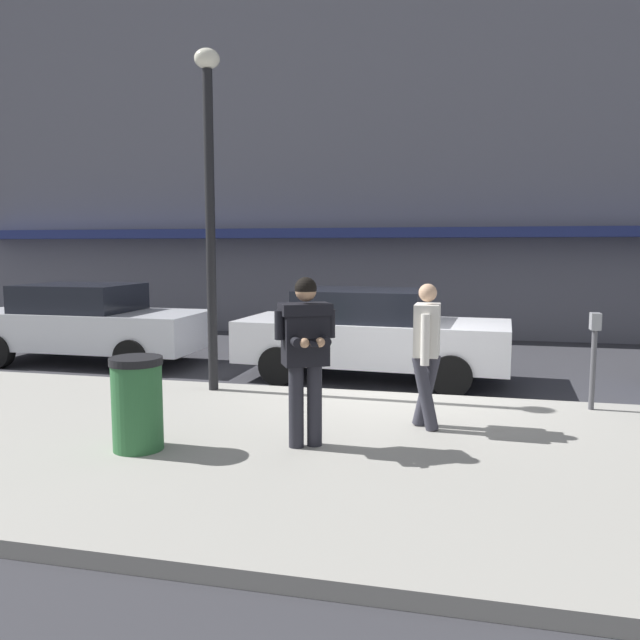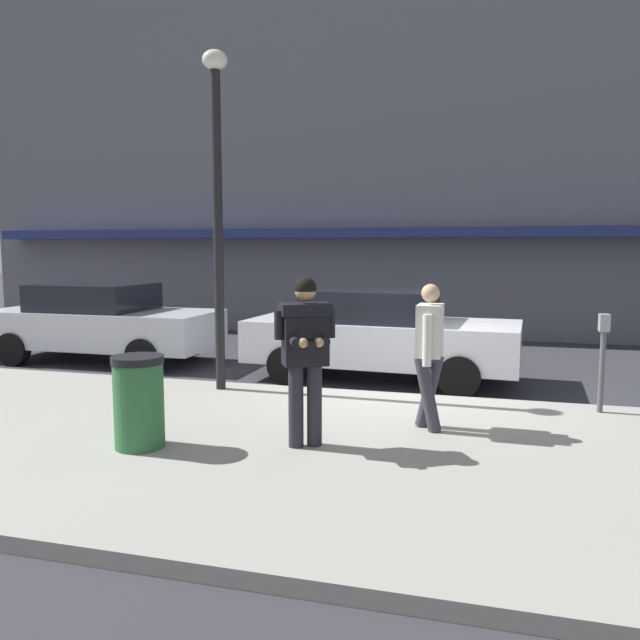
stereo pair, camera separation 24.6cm
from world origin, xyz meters
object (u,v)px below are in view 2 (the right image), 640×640
street_lamp_post (217,185)px  man_texting_on_phone (305,343)px  parked_sedan_mid (380,334)px  parking_meter (603,348)px  trash_bin (139,401)px  pedestrian_in_light_coat (429,347)px  parked_sedan_near (101,322)px

street_lamp_post → man_texting_on_phone: bearing=-48.6°
parked_sedan_mid → parking_meter: 3.70m
parked_sedan_mid → trash_bin: parked_sedan_mid is taller
parking_meter → man_texting_on_phone: bearing=-144.5°
man_texting_on_phone → street_lamp_post: 3.57m
trash_bin → parking_meter: bearing=29.6°
parked_sedan_mid → man_texting_on_phone: size_ratio=2.55×
pedestrian_in_light_coat → parking_meter: pedestrian_in_light_coat is taller
pedestrian_in_light_coat → street_lamp_post: bearing=158.2°
pedestrian_in_light_coat → street_lamp_post: 4.00m
parked_sedan_mid → trash_bin: size_ratio=4.70×
parked_sedan_near → pedestrian_in_light_coat: size_ratio=2.65×
man_texting_on_phone → pedestrian_in_light_coat: size_ratio=1.06×
parking_meter → parked_sedan_near: bearing=166.5°
parking_meter → trash_bin: bearing=-150.4°
street_lamp_post → trash_bin: 3.74m
man_texting_on_phone → trash_bin: 1.86m
parked_sedan_mid → street_lamp_post: bearing=-137.2°
parked_sedan_mid → parking_meter: parked_sedan_mid is taller
man_texting_on_phone → trash_bin: bearing=-163.9°
parking_meter → parked_sedan_mid: bearing=149.8°
man_texting_on_phone → pedestrian_in_light_coat: man_texting_on_phone is taller
parked_sedan_near → parking_meter: (8.78, -2.11, 0.18)m
parked_sedan_near → trash_bin: parked_sedan_near is taller
man_texting_on_phone → pedestrian_in_light_coat: bearing=39.7°
parked_sedan_mid → pedestrian_in_light_coat: 3.40m
parking_meter → trash_bin: 5.70m
man_texting_on_phone → pedestrian_in_light_coat: 1.56m
parked_sedan_mid → man_texting_on_phone: (-0.06, -4.18, 0.46)m
pedestrian_in_light_coat → parked_sedan_mid: bearing=109.5°
man_texting_on_phone → trash_bin: size_ratio=1.84×
pedestrian_in_light_coat → street_lamp_post: (-3.20, 1.28, 2.03)m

